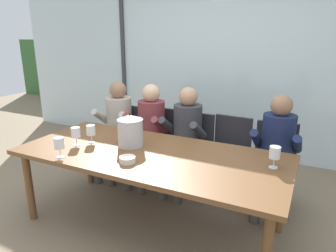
# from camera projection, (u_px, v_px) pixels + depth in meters

# --- Properties ---
(ground) EXTENTS (14.00, 14.00, 0.00)m
(ground) POSITION_uv_depth(u_px,v_px,m) (191.00, 181.00, 3.74)
(ground) COLOR #847056
(window_glass_panel) EXTENTS (7.58, 0.03, 2.60)m
(window_glass_panel) POSITION_uv_depth(u_px,v_px,m) (224.00, 66.00, 4.36)
(window_glass_panel) COLOR silver
(window_glass_panel) RESTS_ON ground
(window_mullion_left) EXTENTS (0.06, 0.06, 2.60)m
(window_mullion_left) POSITION_uv_depth(u_px,v_px,m) (124.00, 62.00, 5.06)
(window_mullion_left) COLOR #38383D
(window_mullion_left) RESTS_ON ground
(hillside_vineyard) EXTENTS (13.58, 2.40, 1.61)m
(hillside_vineyard) POSITION_uv_depth(u_px,v_px,m) (261.00, 75.00, 7.27)
(hillside_vineyard) COLOR #386633
(hillside_vineyard) RESTS_ON ground
(dining_table) EXTENTS (2.38, 1.05, 0.74)m
(dining_table) POSITION_uv_depth(u_px,v_px,m) (151.00, 159.00, 2.69)
(dining_table) COLOR brown
(dining_table) RESTS_ON ground
(chair_near_curtain) EXTENTS (0.49, 0.49, 0.87)m
(chair_near_curtain) POSITION_uv_depth(u_px,v_px,m) (122.00, 134.00, 3.93)
(chair_near_curtain) COLOR #232328
(chair_near_curtain) RESTS_ON ground
(chair_left_of_center) EXTENTS (0.45, 0.45, 0.87)m
(chair_left_of_center) POSITION_uv_depth(u_px,v_px,m) (157.00, 138.00, 3.77)
(chair_left_of_center) COLOR #232328
(chair_left_of_center) RESTS_ON ground
(chair_center) EXTENTS (0.45, 0.45, 0.87)m
(chair_center) POSITION_uv_depth(u_px,v_px,m) (193.00, 145.00, 3.52)
(chair_center) COLOR #232328
(chair_center) RESTS_ON ground
(chair_right_of_center) EXTENTS (0.47, 0.47, 0.87)m
(chair_right_of_center) POSITION_uv_depth(u_px,v_px,m) (229.00, 150.00, 3.37)
(chair_right_of_center) COLOR #232328
(chair_right_of_center) RESTS_ON ground
(chair_near_window_right) EXTENTS (0.46, 0.46, 0.87)m
(chair_near_window_right) POSITION_uv_depth(u_px,v_px,m) (274.00, 159.00, 3.14)
(chair_near_window_right) COLOR #232328
(chair_near_window_right) RESTS_ON ground
(person_beige_jumper) EXTENTS (0.49, 0.63, 1.19)m
(person_beige_jumper) POSITION_uv_depth(u_px,v_px,m) (116.00, 123.00, 3.78)
(person_beige_jumper) COLOR #B7AD9E
(person_beige_jumper) RESTS_ON ground
(person_maroon_top) EXTENTS (0.47, 0.62, 1.19)m
(person_maroon_top) POSITION_uv_depth(u_px,v_px,m) (148.00, 128.00, 3.58)
(person_maroon_top) COLOR brown
(person_maroon_top) RESTS_ON ground
(person_charcoal_jacket) EXTENTS (0.48, 0.63, 1.19)m
(person_charcoal_jacket) POSITION_uv_depth(u_px,v_px,m) (185.00, 134.00, 3.38)
(person_charcoal_jacket) COLOR #38383D
(person_charcoal_jacket) RESTS_ON ground
(person_navy_polo) EXTENTS (0.47, 0.61, 1.19)m
(person_navy_polo) POSITION_uv_depth(u_px,v_px,m) (276.00, 147.00, 2.97)
(person_navy_polo) COLOR #192347
(person_navy_polo) RESTS_ON ground
(ice_bucket_primary) EXTENTS (0.24, 0.24, 0.26)m
(ice_bucket_primary) POSITION_uv_depth(u_px,v_px,m) (130.00, 132.00, 2.80)
(ice_bucket_primary) COLOR #B7B7BC
(ice_bucket_primary) RESTS_ON dining_table
(tasting_bowl) EXTENTS (0.13, 0.13, 0.05)m
(tasting_bowl) POSITION_uv_depth(u_px,v_px,m) (127.00, 160.00, 2.46)
(tasting_bowl) COLOR silver
(tasting_bowl) RESTS_ON dining_table
(wine_glass_by_left_taster) EXTENTS (0.08, 0.08, 0.17)m
(wine_glass_by_left_taster) POSITION_uv_depth(u_px,v_px,m) (91.00, 131.00, 2.89)
(wine_glass_by_left_taster) COLOR silver
(wine_glass_by_left_taster) RESTS_ON dining_table
(wine_glass_near_bucket) EXTENTS (0.08, 0.08, 0.17)m
(wine_glass_near_bucket) POSITION_uv_depth(u_px,v_px,m) (275.00, 154.00, 2.34)
(wine_glass_near_bucket) COLOR silver
(wine_glass_near_bucket) RESTS_ON dining_table
(wine_glass_center_pour) EXTENTS (0.08, 0.08, 0.17)m
(wine_glass_center_pour) POSITION_uv_depth(u_px,v_px,m) (76.00, 133.00, 2.82)
(wine_glass_center_pour) COLOR silver
(wine_glass_center_pour) RESTS_ON dining_table
(wine_glass_by_right_taster) EXTENTS (0.08, 0.08, 0.17)m
(wine_glass_by_right_taster) POSITION_uv_depth(u_px,v_px,m) (59.00, 144.00, 2.54)
(wine_glass_by_right_taster) COLOR silver
(wine_glass_by_right_taster) RESTS_ON dining_table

